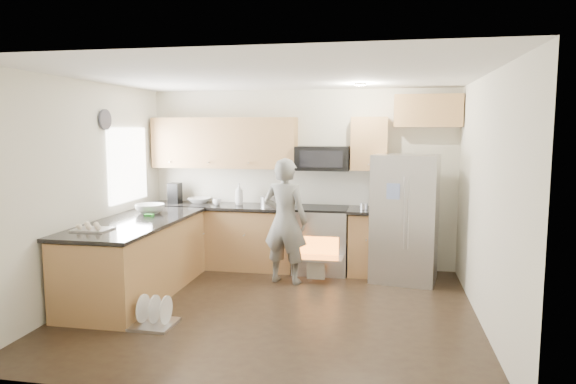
% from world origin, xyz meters
% --- Properties ---
extents(ground, '(4.50, 4.50, 0.00)m').
position_xyz_m(ground, '(0.00, 0.00, 0.00)').
color(ground, black).
rests_on(ground, ground).
extents(room_shell, '(4.54, 4.04, 2.62)m').
position_xyz_m(room_shell, '(-0.04, 0.02, 1.67)').
color(room_shell, silver).
rests_on(room_shell, ground).
extents(back_cabinet_run, '(4.45, 0.64, 2.50)m').
position_xyz_m(back_cabinet_run, '(-0.59, 1.75, 0.96)').
color(back_cabinet_run, '#A57942').
rests_on(back_cabinet_run, ground).
extents(peninsula, '(0.96, 2.36, 1.05)m').
position_xyz_m(peninsula, '(-1.75, 0.25, 0.46)').
color(peninsula, '#A57942').
rests_on(peninsula, ground).
extents(stove_range, '(0.76, 0.97, 1.79)m').
position_xyz_m(stove_range, '(0.35, 1.69, 0.68)').
color(stove_range, '#B7B7BC').
rests_on(stove_range, ground).
extents(refrigerator, '(0.93, 0.78, 1.70)m').
position_xyz_m(refrigerator, '(1.50, 1.45, 0.85)').
color(refrigerator, '#B7B7BC').
rests_on(refrigerator, ground).
extents(person, '(0.67, 0.51, 1.66)m').
position_xyz_m(person, '(-0.05, 1.07, 0.83)').
color(person, gray).
rests_on(person, ground).
extents(dish_rack, '(0.53, 0.43, 0.33)m').
position_xyz_m(dish_rack, '(-1.15, -0.69, 0.09)').
color(dish_rack, '#B7B7BC').
rests_on(dish_rack, ground).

